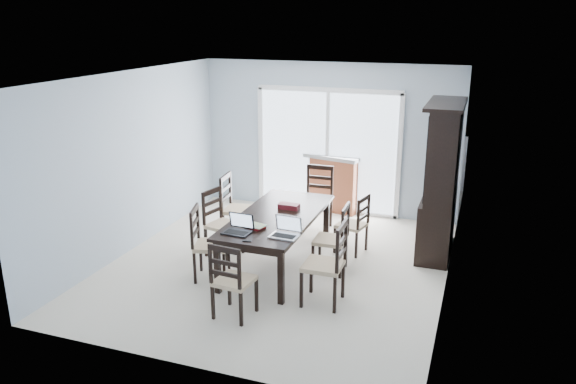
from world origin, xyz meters
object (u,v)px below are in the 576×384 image
chair_end_near (230,273)px  hot_tub (327,170)px  chair_left_mid (218,215)px  cell_phone (247,241)px  chair_left_near (204,235)px  chair_right_mid (337,232)px  dining_table (277,220)px  chair_left_far (233,200)px  chair_right_far (357,218)px  game_box (289,206)px  chair_end_far (318,191)px  chair_right_near (332,255)px  china_hutch (441,182)px  laptop_silver (284,233)px  laptop_dark (237,229)px

chair_end_near → hot_tub: bearing=98.1°
chair_left_mid → cell_phone: (0.94, -1.12, 0.17)m
chair_left_near → chair_right_mid: chair_left_near is taller
hot_tub → dining_table: bearing=-86.1°
chair_left_far → chair_right_mid: (1.80, -0.62, -0.05)m
dining_table → chair_right_far: bearing=40.9°
chair_left_mid → cell_phone: chair_left_mid is taller
game_box → chair_left_near: bearing=-131.3°
chair_end_far → chair_end_near: bearing=87.6°
chair_left_near → cell_phone: chair_left_near is taller
chair_right_far → chair_end_far: size_ratio=0.86×
chair_left_near → chair_right_near: (1.76, -0.14, 0.04)m
chair_right_far → china_hutch: bearing=-55.1°
chair_end_far → laptop_silver: size_ratio=3.29×
laptop_silver → hot_tub: hot_tub is taller
chair_right_near → chair_right_mid: chair_right_near is taller
china_hutch → laptop_silver: (-1.66, -1.97, -0.26)m
chair_end_near → game_box: size_ratio=3.74×
china_hutch → chair_right_far: bearing=-157.8°
dining_table → cell_phone: bearing=-90.6°
china_hutch → hot_tub: size_ratio=0.97×
chair_right_far → chair_left_far: bearing=105.4°
dining_table → chair_left_far: chair_left_far is taller
dining_table → chair_right_far: 1.23m
chair_left_mid → game_box: 1.05m
game_box → hot_tub: hot_tub is taller
chair_right_near → chair_end_near: 1.22m
chair_left_far → chair_right_mid: 1.91m
chair_right_near → game_box: size_ratio=4.16×
chair_end_far → laptop_dark: bearing=81.5°
laptop_dark → dining_table: bearing=76.4°
chair_left_far → cell_phone: 1.97m
chair_right_far → game_box: 1.03m
chair_left_near → chair_left_far: bearing=172.4°
hot_tub → game_box: bearing=-84.5°
game_box → chair_left_mid: bearing=-170.4°
chair_right_mid → chair_end_near: size_ratio=1.02×
chair_end_far → cell_phone: 2.63m
chair_end_far → laptop_dark: chair_end_far is taller
chair_right_near → chair_right_far: (-0.06, 1.60, -0.10)m
chair_left_near → chair_left_mid: size_ratio=1.01×
chair_right_mid → laptop_dark: bearing=128.3°
chair_right_mid → game_box: chair_right_mid is taller
chair_right_mid → laptop_dark: chair_right_mid is taller
hot_tub → chair_left_far: bearing=-106.3°
china_hutch → chair_right_near: bearing=-116.9°
chair_left_far → chair_end_far: 1.42m
china_hutch → chair_right_near: 2.34m
china_hutch → chair_end_near: bearing=-126.0°
chair_left_mid → chair_end_near: bearing=43.4°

